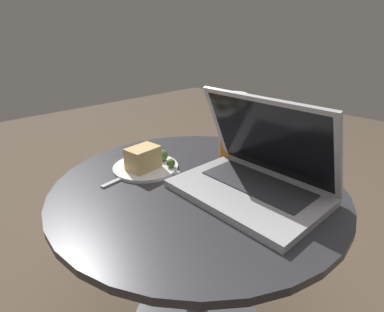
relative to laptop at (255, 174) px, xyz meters
The scene contains 6 objects.
table 0.23m from the laptop, 154.69° to the right, with size 0.73×0.73×0.51m.
napkin 0.31m from the laptop, 163.34° to the right, with size 0.18×0.15×0.00m.
laptop is the anchor object (origin of this frame).
beer_glass 0.21m from the laptop, 143.87° to the left, with size 0.07×0.07×0.20m.
snack_plate 0.31m from the laptop, 159.83° to the right, with size 0.18×0.18×0.07m.
fork 0.32m from the laptop, 154.49° to the right, with size 0.04×0.20×0.00m.
Camera 1 is at (0.47, -0.49, 0.87)m, focal length 28.00 mm.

